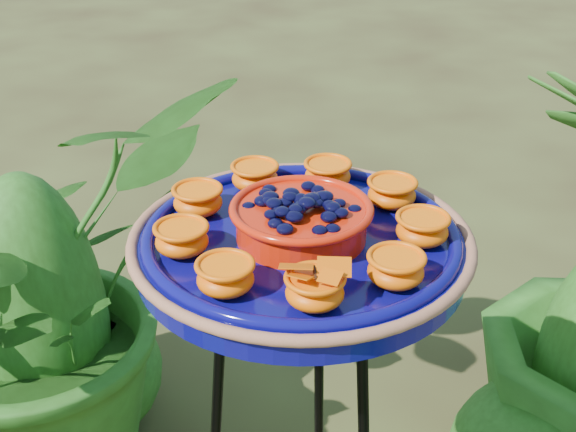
% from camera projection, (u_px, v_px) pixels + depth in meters
% --- Properties ---
extents(feeder_dish, '(0.50, 0.50, 0.10)m').
position_uv_depth(feeder_dish, '(301.00, 238.00, 1.01)').
color(feeder_dish, '#09075B').
rests_on(feeder_dish, tripod_stand).
extents(shrub_back_left, '(1.03, 1.05, 0.88)m').
position_uv_depth(shrub_back_left, '(34.00, 290.00, 1.66)').
color(shrub_back_left, '#214A13').
rests_on(shrub_back_left, ground).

